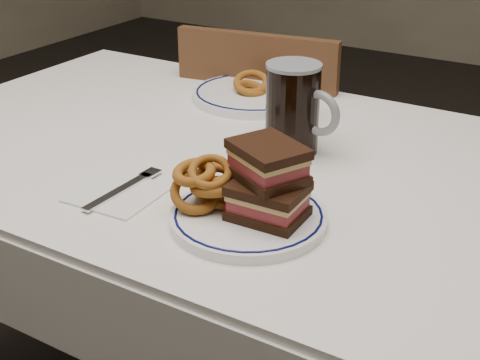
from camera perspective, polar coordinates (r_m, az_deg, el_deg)
The scene contains 11 objects.
dining_table at distance 1.35m, azimuth -3.22°, elevation -0.98°, with size 1.27×0.87×0.75m.
chair_far at distance 1.84m, azimuth 2.58°, elevation 0.96°, with size 0.46×0.46×0.88m.
main_plate at distance 1.02m, azimuth 0.72°, elevation -3.19°, with size 0.24×0.24×0.02m.
reuben_sandwich at distance 0.99m, azimuth 2.41°, elevation -0.12°, with size 0.14×0.13×0.11m.
onion_rings_main at distance 1.03m, azimuth -2.46°, elevation -0.30°, with size 0.11×0.12×0.10m.
ketchup_ramekin at distance 1.07m, azimuth 2.16°, elevation -0.32°, with size 0.05×0.05×0.03m.
beer_mug at distance 1.24m, azimuth 4.64°, elevation 6.15°, with size 0.15×0.10×0.17m.
water_glass at distance 1.41m, azimuth 4.84°, elevation 7.17°, with size 0.07×0.07×0.11m, color #94B1BF.
far_plate at distance 1.54m, azimuth 1.14°, elevation 7.33°, with size 0.28×0.28×0.02m.
onion_rings_far at distance 1.54m, azimuth 0.94°, elevation 8.10°, with size 0.09×0.09×0.06m.
napkin_fork at distance 1.13m, azimuth -10.24°, elevation -1.04°, with size 0.14×0.18×0.01m.
Camera 1 is at (0.68, -0.99, 1.26)m, focal length 50.00 mm.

